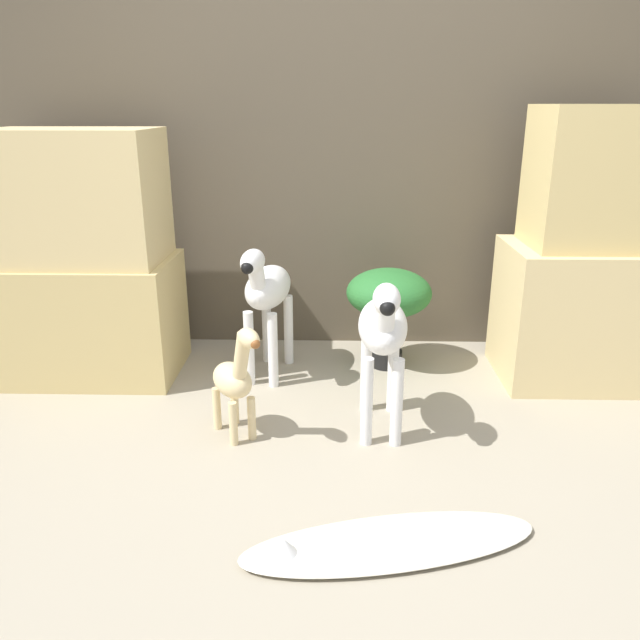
{
  "coord_description": "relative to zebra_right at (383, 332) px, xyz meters",
  "views": [
    {
      "loc": [
        -0.02,
        -2.0,
        1.35
      ],
      "look_at": [
        -0.09,
        0.75,
        0.4
      ],
      "focal_mm": 35.0,
      "sensor_mm": 36.0,
      "label": 1
    }
  ],
  "objects": [
    {
      "name": "rock_pillar_right",
      "position": [
        1.1,
        0.6,
        0.15
      ],
      "size": [
        0.88,
        0.57,
        1.35
      ],
      "color": "#DBC184",
      "rests_on": "ground_plane"
    },
    {
      "name": "zebra_left",
      "position": [
        -0.55,
        0.57,
        0.0
      ],
      "size": [
        0.28,
        0.58,
        0.72
      ],
      "color": "white",
      "rests_on": "ground_plane"
    },
    {
      "name": "surfboard",
      "position": [
        -0.03,
        -0.78,
        -0.44
      ],
      "size": [
        1.02,
        0.47,
        0.08
      ],
      "color": "silver",
      "rests_on": "ground_plane"
    },
    {
      "name": "wall_back",
      "position": [
        -0.18,
        1.12,
        0.65
      ],
      "size": [
        6.4,
        0.08,
        2.2
      ],
      "color": "brown",
      "rests_on": "ground_plane"
    },
    {
      "name": "zebra_right",
      "position": [
        0.0,
        0.0,
        0.0
      ],
      "size": [
        0.22,
        0.57,
        0.72
      ],
      "color": "white",
      "rests_on": "ground_plane"
    },
    {
      "name": "rock_pillar_left",
      "position": [
        -1.47,
        0.6,
        0.14
      ],
      "size": [
        0.88,
        0.57,
        1.25
      ],
      "color": "#D1B775",
      "rests_on": "ground_plane"
    },
    {
      "name": "potted_palm_front",
      "position": [
        0.08,
        0.71,
        -0.06
      ],
      "size": [
        0.45,
        0.45,
        0.54
      ],
      "color": "black",
      "rests_on": "ground_plane"
    },
    {
      "name": "giraffe_figurine",
      "position": [
        -0.61,
        -0.08,
        -0.18
      ],
      "size": [
        0.29,
        0.35,
        0.54
      ],
      "color": "beige",
      "rests_on": "ground_plane"
    },
    {
      "name": "ground_plane",
      "position": [
        -0.18,
        -0.43,
        -0.45
      ],
      "size": [
        14.0,
        14.0,
        0.0
      ],
      "primitive_type": "plane",
      "color": "#9E937F"
    }
  ]
}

